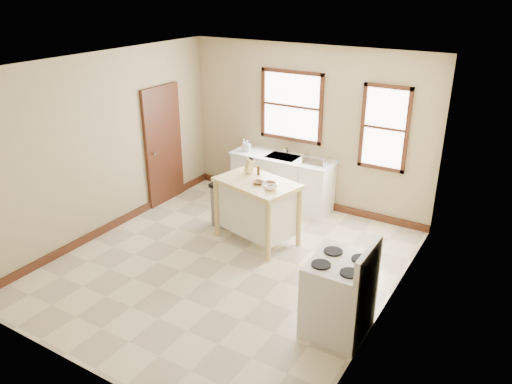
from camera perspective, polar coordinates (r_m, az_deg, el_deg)
floor at (r=7.23m, az=-3.35°, el=-8.19°), size 5.00×5.00×0.00m
ceiling at (r=6.25m, az=-3.96°, el=14.31°), size 5.00×5.00×0.00m
wall_back at (r=8.67m, az=5.85°, el=7.28°), size 4.50×0.04×2.80m
wall_left at (r=8.05m, az=-17.00°, el=5.10°), size 0.04×5.00×2.80m
wall_right at (r=5.73m, az=15.26°, el=-2.01°), size 0.04×5.00×2.80m
window_main at (r=8.70m, az=4.08°, el=9.77°), size 1.17×0.06×1.22m
window_side at (r=8.14m, az=14.49°, el=7.06°), size 0.77×0.06×1.37m
door_left at (r=8.99m, az=-10.52°, el=5.25°), size 0.06×0.90×2.10m
baseboard_back at (r=9.11m, az=5.43°, el=-0.90°), size 4.50×0.04×0.12m
baseboard_left at (r=8.52m, az=-15.82°, el=-3.51°), size 0.04×5.00×0.12m
sink_counter at (r=8.85m, az=3.01°, el=1.26°), size 1.86×0.62×0.92m
faucet at (r=8.81m, az=3.65°, el=5.08°), size 0.03×0.03×0.22m
soap_bottle_a at (r=8.94m, az=-1.38°, el=5.39°), size 0.10×0.10×0.22m
soap_bottle_b at (r=8.91m, az=-0.98°, el=5.29°), size 0.12×0.12×0.20m
dish_rack at (r=8.40m, az=6.89°, el=3.63°), size 0.45×0.36×0.10m
kitchen_island at (r=7.61m, az=0.12°, el=-2.22°), size 1.36×1.04×0.99m
knife_block at (r=7.69m, az=-0.76°, el=2.87°), size 0.14×0.14×0.20m
pepper_grinder at (r=7.62m, az=0.28°, el=2.49°), size 0.06×0.06×0.15m
bowl_a at (r=7.31m, az=0.25°, el=1.08°), size 0.18×0.18×0.04m
bowl_b at (r=7.26m, az=1.57°, el=0.93°), size 0.19×0.19×0.04m
bowl_c at (r=7.11m, az=1.73°, el=0.51°), size 0.24×0.24×0.06m
trash_bin at (r=8.14m, az=-3.60°, el=-1.44°), size 0.39×0.33×0.75m
gas_stove at (r=5.76m, az=9.50°, el=-10.64°), size 0.72×0.73×1.17m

